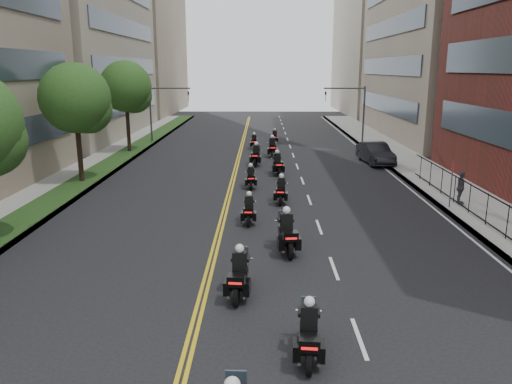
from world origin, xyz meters
TOP-DOWN VIEW (x-y plane):
  - sidewalk_right at (12.00, 25.00)m, footprint 4.00×90.00m
  - sidewalk_left at (-12.00, 25.00)m, footprint 4.00×90.00m
  - grass_strip at (-11.20, 25.00)m, footprint 2.00×90.00m
  - building_right_far at (21.50, 78.00)m, footprint 15.00×28.00m
  - building_left_far at (-22.00, 78.00)m, footprint 16.00×28.00m
  - street_trees at (-11.05, 18.61)m, footprint 4.40×38.40m
  - traffic_signal_right at (9.54, 42.00)m, footprint 4.09×0.20m
  - traffic_signal_left at (-9.54, 42.00)m, footprint 4.09×0.20m
  - motorcycle_1 at (1.69, 4.01)m, footprint 0.59×2.26m
  - motorcycle_2 at (-0.24, 7.63)m, footprint 0.64×2.37m
  - motorcycle_3 at (1.51, 11.68)m, footprint 0.73×2.55m
  - motorcycle_4 at (-0.13, 15.62)m, footprint 0.49×2.10m
  - motorcycle_5 at (1.57, 19.38)m, footprint 0.59×2.22m
  - motorcycle_6 at (-0.20, 22.94)m, footprint 0.50×2.09m
  - motorcycle_7 at (1.58, 26.93)m, footprint 0.68×2.38m
  - motorcycle_8 at (0.05, 30.40)m, footprint 0.67×2.47m
  - motorcycle_9 at (1.38, 34.26)m, footprint 0.58×2.49m
  - motorcycle_10 at (-0.23, 38.62)m, footprint 0.47×2.06m
  - motorcycle_11 at (1.76, 41.80)m, footprint 0.49×2.07m
  - parked_sedan at (9.40, 31.26)m, footprint 2.28×5.15m
  - pedestrian_c at (11.20, 18.70)m, footprint 0.62×1.11m

SIDE VIEW (x-z plane):
  - sidewalk_right at x=12.00m, z-range 0.00..0.15m
  - sidewalk_left at x=-12.00m, z-range 0.00..0.15m
  - grass_strip at x=-11.20m, z-range 0.15..0.19m
  - motorcycle_10 at x=-0.23m, z-range -0.16..1.36m
  - motorcycle_11 at x=1.76m, z-range -0.16..1.37m
  - motorcycle_6 at x=-0.20m, z-range -0.16..1.38m
  - motorcycle_4 at x=-0.13m, z-range -0.16..1.39m
  - motorcycle_5 at x=1.57m, z-range -0.17..1.46m
  - motorcycle_1 at x=1.69m, z-range -0.18..1.49m
  - motorcycle_2 at x=-0.24m, z-range -0.18..1.57m
  - motorcycle_7 at x=1.58m, z-range -0.18..1.57m
  - motorcycle_8 at x=0.05m, z-range -0.19..1.63m
  - motorcycle_9 at x=1.38m, z-range -0.19..1.65m
  - motorcycle_3 at x=1.51m, z-range -0.20..1.69m
  - parked_sedan at x=9.40m, z-range 0.00..1.64m
  - pedestrian_c at x=11.20m, z-range 0.15..1.93m
  - traffic_signal_right at x=9.54m, z-range 0.90..6.50m
  - traffic_signal_left at x=-9.54m, z-range 0.90..6.50m
  - street_trees at x=-11.05m, z-range 1.14..9.12m
  - building_right_far at x=21.50m, z-range 0.00..26.00m
  - building_left_far at x=-22.00m, z-range 0.00..26.00m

